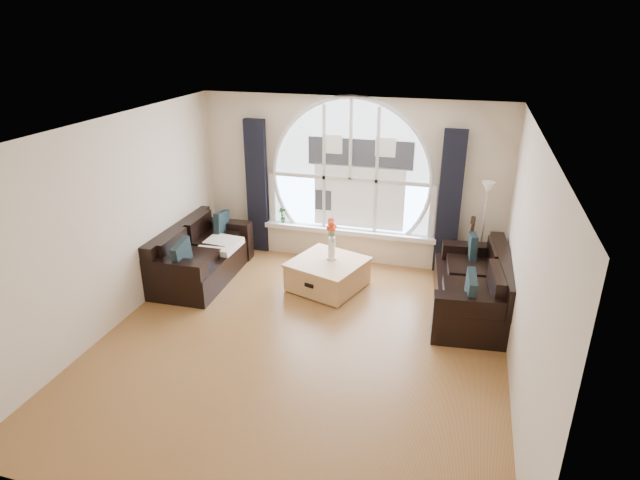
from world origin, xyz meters
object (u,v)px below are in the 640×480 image
Objects in this scene: sofa_left at (202,254)px; sofa_right at (473,285)px; vase_flowers at (332,235)px; guitar at (470,246)px; potted_plant at (282,215)px; floor_lamp at (482,233)px; coffee_chest at (328,273)px.

sofa_right reaches higher than sofa_left.
vase_flowers is 2.20m from guitar.
sofa_right is 3.46m from potted_plant.
sofa_right is (4.10, 0.05, 0.00)m from sofa_left.
sofa_left is at bearing -124.61° from potted_plant.
coffee_chest is at bearing -158.14° from floor_lamp.
sofa_right reaches higher than coffee_chest.
sofa_right is at bearing -94.43° from floor_lamp.
sofa_left is 0.98× the size of sofa_right.
coffee_chest is 0.94× the size of guitar.
sofa_right is 1.21× the size of floor_lamp.
coffee_chest is at bearing -135.83° from guitar.
floor_lamp is 1.51× the size of guitar.
sofa_right is 1.82× the size of guitar.
guitar is 3.76× the size of potted_plant.
sofa_left is 2.09m from vase_flowers.
vase_flowers is 1.54m from potted_plant.
floor_lamp is at bearing -4.07° from potted_plant.
coffee_chest is 1.63m from potted_plant.
sofa_left is at bearing -145.36° from guitar.
guitar is at bearing 151.27° from floor_lamp.
coffee_chest is 2.27m from guitar.
guitar reaches higher than coffee_chest.
sofa_left is 4.33m from floor_lamp.
sofa_left is 4.10m from sofa_right.
guitar is (2.00, 0.88, -0.31)m from vase_flowers.
vase_flowers reaches higher than coffee_chest.
vase_flowers is 2.29m from floor_lamp.
vase_flowers is (2.03, 0.27, 0.44)m from sofa_left.
floor_lamp is 3.30m from potted_plant.
sofa_right is 1.10m from guitar.
potted_plant is (-1.14, 1.02, -0.15)m from vase_flowers.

